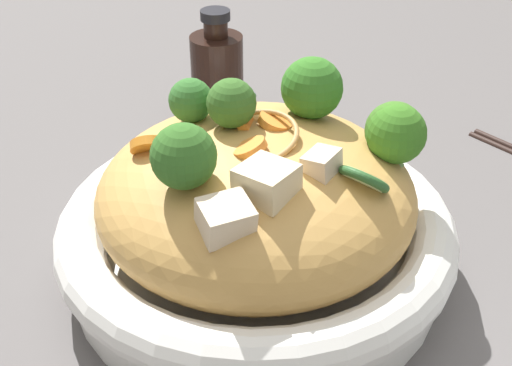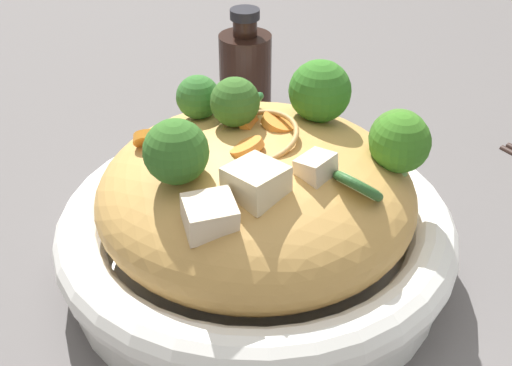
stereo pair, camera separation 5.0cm
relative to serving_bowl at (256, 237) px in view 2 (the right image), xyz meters
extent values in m
plane|color=#575252|center=(0.00, 0.00, -0.03)|extent=(3.00, 3.00, 0.00)
cylinder|color=white|center=(0.00, 0.00, -0.02)|extent=(0.29, 0.29, 0.02)
torus|color=white|center=(0.00, 0.00, 0.01)|extent=(0.31, 0.31, 0.04)
ellipsoid|color=tan|center=(0.00, 0.00, 0.04)|extent=(0.24, 0.24, 0.10)
torus|color=tan|center=(0.03, 0.00, 0.08)|extent=(0.07, 0.06, 0.02)
torus|color=#B9884B|center=(0.00, 0.00, 0.09)|extent=(0.09, 0.09, 0.02)
cone|color=#96C079|center=(0.06, -0.03, 0.08)|extent=(0.02, 0.02, 0.02)
sphere|color=#326F22|center=(0.06, -0.03, 0.11)|extent=(0.05, 0.05, 0.05)
cone|color=#99BD71|center=(0.02, 0.02, 0.09)|extent=(0.02, 0.02, 0.02)
sphere|color=#356324|center=(0.02, 0.02, 0.11)|extent=(0.04, 0.04, 0.04)
cone|color=#9BB673|center=(0.03, -0.10, 0.07)|extent=(0.02, 0.02, 0.01)
sphere|color=#366F1F|center=(0.03, -0.10, 0.09)|extent=(0.06, 0.06, 0.04)
cone|color=#96BD6F|center=(0.04, -0.10, 0.07)|extent=(0.03, 0.03, 0.01)
sphere|color=#3B6D23|center=(0.04, -0.10, 0.09)|extent=(0.06, 0.06, 0.04)
cone|color=#97BA7B|center=(-0.06, 0.03, 0.08)|extent=(0.02, 0.02, 0.02)
sphere|color=#326423|center=(-0.06, 0.03, 0.10)|extent=(0.06, 0.06, 0.04)
cone|color=#A2BA6F|center=(0.03, 0.06, 0.08)|extent=(0.02, 0.02, 0.01)
sphere|color=#31682A|center=(0.03, 0.06, 0.10)|extent=(0.04, 0.04, 0.03)
cylinder|color=orange|center=(0.02, -0.01, 0.09)|extent=(0.03, 0.03, 0.01)
cylinder|color=orange|center=(0.02, 0.01, 0.09)|extent=(0.02, 0.02, 0.02)
cylinder|color=orange|center=(-0.01, 0.08, 0.08)|extent=(0.03, 0.04, 0.03)
cylinder|color=orange|center=(-0.02, 0.00, 0.09)|extent=(0.03, 0.03, 0.02)
cylinder|color=beige|center=(-0.02, -0.08, 0.08)|extent=(0.04, 0.04, 0.02)
torus|color=#285626|center=(-0.02, -0.08, 0.08)|extent=(0.05, 0.05, 0.03)
cylinder|color=beige|center=(0.04, 0.03, 0.09)|extent=(0.04, 0.03, 0.03)
torus|color=#225728|center=(0.04, 0.03, 0.09)|extent=(0.05, 0.04, 0.03)
cube|color=beige|center=(-0.09, 0.00, 0.08)|extent=(0.04, 0.04, 0.03)
cube|color=beige|center=(-0.05, -0.02, 0.09)|extent=(0.04, 0.05, 0.02)
cube|color=beige|center=(-0.02, -0.05, 0.09)|extent=(0.03, 0.03, 0.02)
cylinder|color=black|center=(0.24, 0.10, 0.02)|extent=(0.06, 0.06, 0.10)
cylinder|color=black|center=(0.24, 0.10, 0.08)|extent=(0.03, 0.03, 0.02)
cylinder|color=black|center=(0.24, 0.10, 0.09)|extent=(0.03, 0.03, 0.01)
camera|label=1|loc=(-0.41, -0.09, 0.33)|focal=47.07mm
camera|label=2|loc=(-0.39, -0.14, 0.33)|focal=47.07mm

